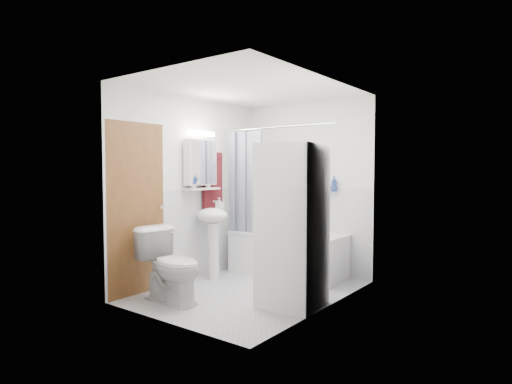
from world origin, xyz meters
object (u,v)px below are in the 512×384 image
Objects in this scene: washer_dryer at (292,225)px; bathtub at (288,252)px; sink at (213,226)px; toilet at (171,266)px.

bathtub is at bearing 119.07° from washer_dryer.
bathtub is 1.49× the size of sink.
bathtub is at bearing 47.70° from sink.
sink reaches higher than bathtub.
sink is 1.28× the size of toilet.
sink is 0.60× the size of washer_dryer.
toilet is (-1.13, -0.68, -0.46)m from washer_dryer.
washer_dryer is at bearing -54.69° from toilet.
sink is at bearing 21.06° from toilet.
sink is 1.09m from toilet.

